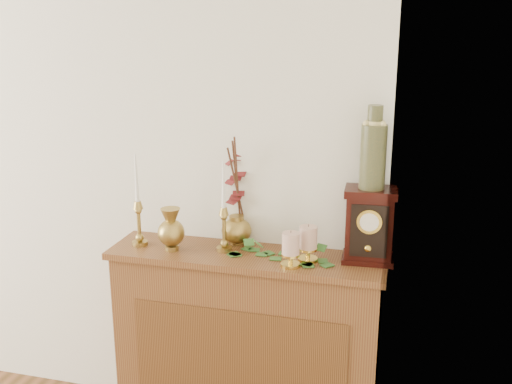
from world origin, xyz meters
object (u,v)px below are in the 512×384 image
(candlestick_left, at_px, (138,216))
(ceramic_vase, at_px, (373,152))
(candlestick_center, at_px, (224,222))
(bud_vase, at_px, (171,230))
(ginger_jar, at_px, (237,194))
(mantel_clock, at_px, (369,226))

(candlestick_left, xyz_separation_m, ceramic_vase, (1.03, 0.07, 0.34))
(candlestick_center, bearing_deg, candlestick_left, -175.88)
(bud_vase, relative_size, ceramic_vase, 0.57)
(ginger_jar, xyz_separation_m, mantel_clock, (0.61, -0.09, -0.07))
(candlestick_center, xyz_separation_m, bud_vase, (-0.23, -0.05, -0.04))
(ginger_jar, bearing_deg, mantel_clock, -8.55)
(candlestick_center, xyz_separation_m, mantel_clock, (0.63, 0.04, 0.02))
(candlestick_center, bearing_deg, ginger_jar, 81.79)
(mantel_clock, height_order, ceramic_vase, ceramic_vase)
(ginger_jar, height_order, mantel_clock, ginger_jar)
(candlestick_center, xyz_separation_m, ginger_jar, (0.02, 0.14, 0.09))
(candlestick_left, relative_size, bud_vase, 2.19)
(candlestick_center, distance_m, ginger_jar, 0.17)
(candlestick_center, bearing_deg, bud_vase, -166.94)
(candlestick_center, relative_size, bud_vase, 2.11)
(candlestick_left, height_order, bud_vase, candlestick_left)
(bud_vase, bearing_deg, ginger_jar, 36.95)
(candlestick_left, xyz_separation_m, ginger_jar, (0.42, 0.16, 0.09))
(candlestick_left, relative_size, mantel_clock, 1.32)
(mantel_clock, bearing_deg, candlestick_left, -178.86)
(bud_vase, bearing_deg, candlestick_left, 171.56)
(candlestick_left, xyz_separation_m, mantel_clock, (1.03, 0.07, 0.02))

